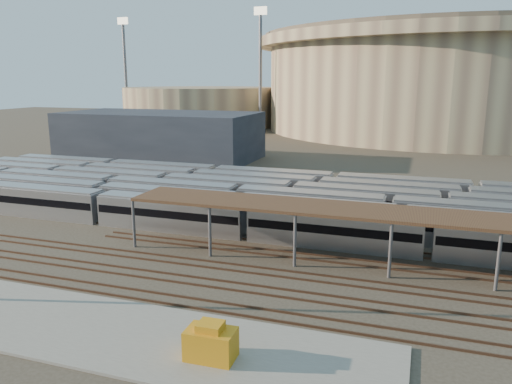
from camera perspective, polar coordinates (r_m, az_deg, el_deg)
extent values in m
plane|color=#383026|center=(49.08, -6.47, -7.70)|extent=(420.00, 420.00, 0.00)
cube|color=gray|center=(40.11, -22.64, -13.38)|extent=(50.00, 9.00, 0.20)
cube|color=#A8A8AC|center=(54.76, -0.94, -3.44)|extent=(112.00, 2.90, 3.60)
cube|color=#A8A8AC|center=(59.52, -2.21, -2.12)|extent=(112.00, 2.90, 3.60)
cube|color=#A8A8AC|center=(63.85, -2.16, -1.08)|extent=(112.00, 2.90, 3.60)
cube|color=#A8A8AC|center=(65.93, 4.13, -0.66)|extent=(112.00, 2.90, 3.60)
cube|color=#A8A8AC|center=(69.37, 7.03, -0.04)|extent=(112.00, 2.90, 3.60)
cube|color=#A8A8AC|center=(73.10, 8.97, 0.56)|extent=(112.00, 2.90, 3.60)
cylinder|color=#5B5B61|center=(53.10, -13.80, -3.56)|extent=(0.30, 0.30, 5.00)
cylinder|color=#5B5B61|center=(57.54, -10.94, -2.15)|extent=(0.30, 0.30, 5.00)
cylinder|color=#5B5B61|center=(49.16, -5.29, -4.56)|extent=(0.30, 0.30, 5.00)
cylinder|color=#5B5B61|center=(53.92, -2.97, -2.94)|extent=(0.30, 0.30, 5.00)
cylinder|color=#5B5B61|center=(46.47, 4.46, -5.58)|extent=(0.30, 0.30, 5.00)
cylinder|color=#5B5B61|center=(51.49, 5.95, -3.76)|extent=(0.30, 0.30, 5.00)
cylinder|color=#5B5B61|center=(45.28, 15.10, -6.50)|extent=(0.30, 0.30, 5.00)
cylinder|color=#5B5B61|center=(50.41, 15.52, -4.54)|extent=(0.30, 0.30, 5.00)
cylinder|color=#5B5B61|center=(45.69, 25.95, -7.22)|extent=(0.30, 0.30, 5.00)
cylinder|color=#5B5B61|center=(50.78, 25.24, -5.20)|extent=(0.30, 0.30, 5.00)
cube|color=#392217|center=(47.10, 20.72, -2.78)|extent=(60.00, 6.00, 0.30)
cube|color=#4C3323|center=(47.58, -7.37, -8.29)|extent=(170.00, 0.12, 0.18)
cube|color=#4C3323|center=(48.84, -6.59, -7.70)|extent=(170.00, 0.12, 0.18)
cube|color=#4C3323|center=(44.29, -9.66, -10.01)|extent=(170.00, 0.12, 0.18)
cube|color=#4C3323|center=(45.51, -8.76, -9.34)|extent=(170.00, 0.12, 0.18)
cube|color=#4C3323|center=(41.13, -12.35, -11.99)|extent=(170.00, 0.12, 0.18)
cube|color=#4C3323|center=(42.30, -11.29, -11.22)|extent=(170.00, 0.12, 0.18)
cylinder|color=tan|center=(181.59, 20.73, 11.04)|extent=(116.00, 116.00, 28.00)
cylinder|color=tan|center=(181.98, 21.13, 15.91)|extent=(124.00, 124.00, 3.00)
cylinder|color=brown|center=(182.15, 21.18, 16.61)|extent=(120.00, 120.00, 1.50)
cylinder|color=tan|center=(189.43, -6.35, 9.69)|extent=(56.00, 56.00, 14.00)
cube|color=#1E232D|center=(111.64, -10.91, 6.36)|extent=(42.00, 20.00, 10.00)
cylinder|color=#5B5B61|center=(159.48, 0.50, 13.15)|extent=(1.00, 1.00, 36.00)
cube|color=#FFF2CC|center=(160.73, 0.52, 20.01)|extent=(4.00, 0.60, 2.40)
cylinder|color=#5B5B61|center=(192.53, -14.66, 12.69)|extent=(1.00, 1.00, 36.00)
cube|color=#FFF2CC|center=(193.57, -15.00, 18.37)|extent=(4.00, 0.60, 2.40)
cylinder|color=#5B5B61|center=(203.69, 10.54, 12.87)|extent=(1.00, 1.00, 36.00)
cube|color=#FFF2CC|center=(204.67, 10.77, 18.25)|extent=(4.00, 0.60, 2.40)
cube|color=#C17E12|center=(32.28, -5.19, -16.92)|extent=(3.12, 2.01, 1.91)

